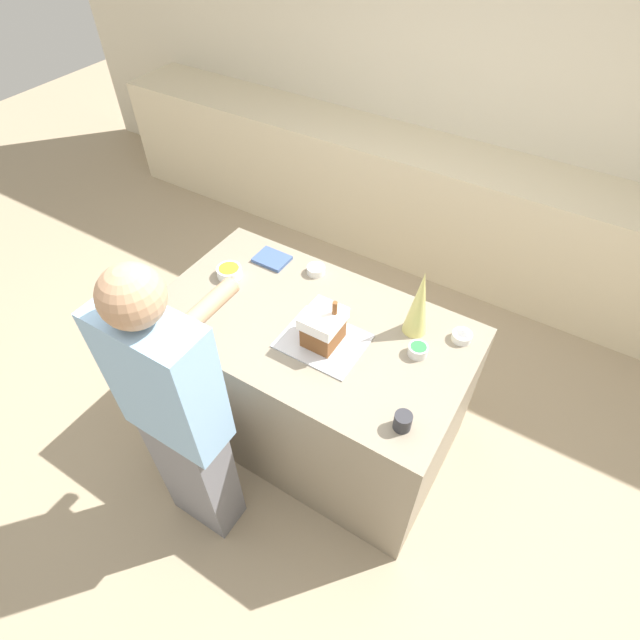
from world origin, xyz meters
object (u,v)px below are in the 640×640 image
at_px(candy_bowl_near_tray_right, 418,350).
at_px(cookbook, 272,259).
at_px(candy_bowl_far_right, 316,270).
at_px(candy_bowl_near_tray_left, 229,272).
at_px(baking_tray, 323,341).
at_px(gingerbread_house, 323,327).
at_px(decorative_tree, 419,303).
at_px(person, 179,418).
at_px(candy_bowl_beside_tree, 462,336).
at_px(mug, 403,421).

relative_size(candy_bowl_near_tray_right, cookbook, 0.50).
height_order(candy_bowl_far_right, candy_bowl_near_tray_left, candy_bowl_near_tray_left).
relative_size(baking_tray, candy_bowl_near_tray_left, 2.93).
bearing_deg(candy_bowl_near_tray_right, gingerbread_house, -158.20).
distance_m(decorative_tree, candy_bowl_near_tray_left, 1.03).
bearing_deg(candy_bowl_near_tray_right, person, -131.21).
bearing_deg(baking_tray, gingerbread_house, 35.70).
xyz_separation_m(candy_bowl_far_right, candy_bowl_near_tray_left, (-0.38, -0.26, 0.01)).
xyz_separation_m(baking_tray, cookbook, (-0.55, 0.36, 0.01)).
bearing_deg(candy_bowl_beside_tree, gingerbread_house, -147.12).
relative_size(baking_tray, candy_bowl_beside_tree, 4.12).
bearing_deg(candy_bowl_beside_tree, baking_tray, -147.12).
distance_m(decorative_tree, person, 1.18).
bearing_deg(cookbook, candy_bowl_near_tray_left, -117.62).
bearing_deg(candy_bowl_near_tray_right, candy_bowl_far_right, 161.21).
relative_size(baking_tray, cookbook, 2.12).
relative_size(gingerbread_house, candy_bowl_far_right, 2.52).
xyz_separation_m(gingerbread_house, candy_bowl_far_right, (-0.29, 0.40, -0.08)).
bearing_deg(baking_tray, candy_bowl_far_right, 125.78).
distance_m(baking_tray, gingerbread_house, 0.10).
relative_size(candy_bowl_far_right, mug, 1.21).
xyz_separation_m(decorative_tree, candy_bowl_near_tray_left, (-1.01, -0.16, -0.15)).
bearing_deg(candy_bowl_near_tray_right, baking_tray, -158.18).
distance_m(candy_bowl_near_tray_left, person, 0.88).
distance_m(baking_tray, candy_bowl_far_right, 0.50).
distance_m(gingerbread_house, candy_bowl_near_tray_left, 0.69).
height_order(gingerbread_house, candy_bowl_beside_tree, gingerbread_house).
height_order(baking_tray, person, person).
xyz_separation_m(gingerbread_house, candy_bowl_near_tray_left, (-0.67, 0.14, -0.07)).
xyz_separation_m(decorative_tree, candy_bowl_beside_tree, (0.22, 0.06, -0.16)).
relative_size(candy_bowl_beside_tree, cookbook, 0.51).
relative_size(candy_bowl_beside_tree, candy_bowl_near_tray_left, 0.71).
height_order(baking_tray, candy_bowl_near_tray_left, candy_bowl_near_tray_left).
relative_size(decorative_tree, candy_bowl_far_right, 3.69).
distance_m(candy_bowl_near_tray_right, cookbook, 0.98).
bearing_deg(person, decorative_tree, 55.91).
height_order(cookbook, mug, mug).
height_order(candy_bowl_near_tray_left, mug, mug).
bearing_deg(cookbook, mug, -28.94).
bearing_deg(candy_bowl_far_right, candy_bowl_beside_tree, -3.15).
height_order(gingerbread_house, mug, gingerbread_house).
xyz_separation_m(candy_bowl_near_tray_left, mug, (1.19, -0.37, 0.01)).
height_order(candy_bowl_near_tray_right, candy_bowl_near_tray_left, candy_bowl_near_tray_left).
distance_m(candy_bowl_near_tray_right, person, 1.10).
distance_m(gingerbread_house, candy_bowl_far_right, 0.50).
xyz_separation_m(baking_tray, candy_bowl_far_right, (-0.29, 0.40, 0.02)).
distance_m(candy_bowl_near_tray_right, mug, 0.41).
relative_size(candy_bowl_near_tray_right, candy_bowl_beside_tree, 0.97).
bearing_deg(candy_bowl_near_tray_left, candy_bowl_near_tray_right, 1.35).
xyz_separation_m(decorative_tree, candy_bowl_near_tray_right, (0.08, -0.13, -0.15)).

